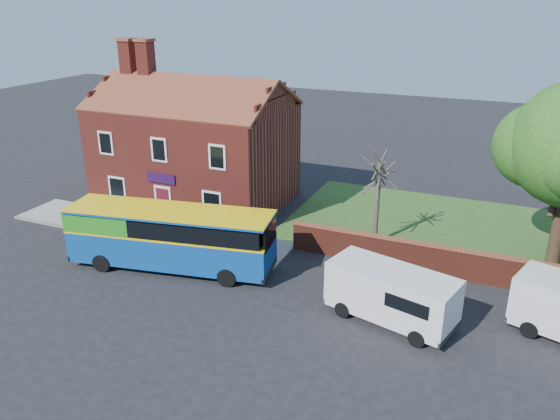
% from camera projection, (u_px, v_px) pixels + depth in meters
% --- Properties ---
extents(ground, '(120.00, 120.00, 0.00)m').
position_uv_depth(ground, '(198.00, 300.00, 25.45)').
color(ground, black).
rests_on(ground, ground).
extents(pavement, '(18.00, 3.50, 0.12)m').
position_uv_depth(pavement, '(148.00, 230.00, 32.92)').
color(pavement, gray).
rests_on(pavement, ground).
extents(kerb, '(18.00, 0.15, 0.14)m').
position_uv_depth(kerb, '(130.00, 241.00, 31.43)').
color(kerb, slate).
rests_on(kerb, ground).
extents(grass_strip, '(26.00, 12.00, 0.04)m').
position_uv_depth(grass_strip, '(508.00, 239.00, 31.74)').
color(grass_strip, '#426B28').
rests_on(grass_strip, ground).
extents(shop_building, '(12.30, 8.13, 10.50)m').
position_uv_depth(shop_building, '(195.00, 152.00, 36.61)').
color(shop_building, maroon).
rests_on(shop_building, ground).
extents(boundary_wall, '(22.00, 0.38, 1.60)m').
position_uv_depth(boundary_wall, '(505.00, 272.00, 26.33)').
color(boundary_wall, maroon).
rests_on(boundary_wall, ground).
extents(bus, '(10.85, 4.47, 3.21)m').
position_uv_depth(bus, '(165.00, 235.00, 27.91)').
color(bus, '#0E469C').
rests_on(bus, ground).
extents(van_near, '(5.87, 3.53, 2.41)m').
position_uv_depth(van_near, '(392.00, 293.00, 23.36)').
color(van_near, silver).
rests_on(van_near, ground).
extents(bare_tree, '(1.97, 2.35, 5.25)m').
position_uv_depth(bare_tree, '(377.00, 199.00, 30.24)').
color(bare_tree, '#4C4238').
rests_on(bare_tree, ground).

